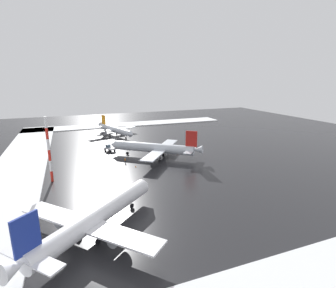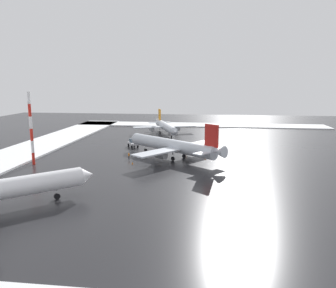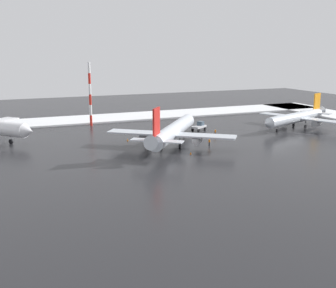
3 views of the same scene
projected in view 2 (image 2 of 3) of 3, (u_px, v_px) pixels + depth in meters
The scene contains 13 objects.
ground_plane at pixel (195, 157), 89.74m from camera, with size 240.00×240.00×0.00m, color #232326.
snow_bank_far at pixel (23, 152), 95.60m from camera, with size 152.00×16.00×0.46m, color white.
snow_bank_left at pixel (200, 125), 155.04m from camera, with size 14.00×116.00×0.46m, color white.
airplane_distant_tail at pixel (173, 146), 88.09m from camera, with size 26.38×29.40×10.43m.
airplane_parked_portside at pixel (166, 127), 129.14m from camera, with size 29.32×24.78×9.03m.
pushback_tug at pixel (133, 143), 103.99m from camera, with size 5.07×4.29×2.50m.
ground_crew_near_tug at pixel (157, 144), 103.77m from camera, with size 0.36×0.36×1.71m.
ground_crew_by_nose_gear at pixel (186, 149), 95.70m from camera, with size 0.36×0.36×1.71m.
ground_crew_mid_apron at pixel (129, 155), 87.73m from camera, with size 0.36×0.36×1.71m.
antenna_mast at pixel (31, 129), 80.27m from camera, with size 0.70×0.70×18.11m.
traffic_cone_near_nose at pixel (146, 150), 97.79m from camera, with size 0.36×0.36×0.55m, color orange.
traffic_cone_mid_line at pixel (132, 163), 82.15m from camera, with size 0.36×0.36×0.55m, color orange.
traffic_cone_wingtip_side at pixel (206, 158), 87.85m from camera, with size 0.36×0.36×0.55m, color orange.
Camera 2 is at (87.73, 3.23, 20.35)m, focal length 35.00 mm.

